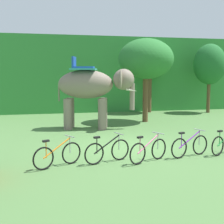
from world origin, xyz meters
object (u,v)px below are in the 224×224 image
object	(u,v)px
bike_orange	(58,155)
bike_purple	(190,146)
tree_right	(210,65)
tree_far_right	(146,59)
bike_black	(107,151)
elephant	(92,87)
tree_center_right	(150,61)
bike_pink	(149,150)

from	to	relation	value
bike_orange	bike_purple	world-z (taller)	same
tree_right	bike_purple	size ratio (longest dim) A/B	3.12
tree_far_right	tree_right	bearing A→B (deg)	28.38
bike_black	bike_orange	bearing A→B (deg)	-174.90
elephant	bike_orange	size ratio (longest dim) A/B	2.77
tree_center_right	tree_right	size ratio (longest dim) A/B	0.98
bike_purple	bike_black	bearing A→B (deg)	-178.45
elephant	bike_pink	size ratio (longest dim) A/B	2.75
tree_center_right	bike_purple	size ratio (longest dim) A/B	3.05
bike_orange	bike_pink	distance (m)	2.93
tree_center_right	bike_orange	size ratio (longest dim) A/B	3.27
bike_black	tree_right	bearing A→B (deg)	48.36
tree_center_right	bike_pink	world-z (taller)	tree_center_right
tree_right	bike_black	size ratio (longest dim) A/B	3.16
elephant	bike_black	size ratio (longest dim) A/B	2.62
bike_black	bike_purple	xyz separation A→B (m)	(2.95, 0.08, 0.00)
tree_right	tree_far_right	bearing A→B (deg)	-151.62
tree_right	elephant	xyz separation A→B (m)	(-9.64, -4.95, -1.39)
bike_pink	elephant	bearing A→B (deg)	96.51
bike_pink	tree_far_right	bearing A→B (deg)	71.86
bike_black	bike_pink	distance (m)	1.35
tree_far_right	bike_pink	bearing A→B (deg)	-108.14
elephant	bike_orange	xyz separation A→B (m)	(-2.16, -6.66, -1.82)
bike_black	elephant	bearing A→B (deg)	85.15
tree_far_right	bike_orange	world-z (taller)	tree_far_right
tree_center_right	elephant	distance (m)	8.36
bike_orange	bike_purple	distance (m)	4.56
tree_right	bike_pink	xyz separation A→B (m)	(-8.87, -11.70, -3.21)
bike_orange	bike_purple	bearing A→B (deg)	2.80
bike_orange	tree_right	bearing A→B (deg)	44.54
bike_black	tree_center_right	bearing A→B (deg)	64.93
tree_right	bike_purple	xyz separation A→B (m)	(-7.24, -11.39, -3.21)
tree_far_right	bike_black	world-z (taller)	tree_far_right
tree_center_right	bike_pink	bearing A→B (deg)	-109.64
tree_far_right	tree_right	xyz separation A→B (m)	(6.12, 3.30, -0.16)
tree_center_right	bike_pink	xyz separation A→B (m)	(-4.61, -12.93, -3.49)
bike_orange	bike_black	world-z (taller)	same
tree_right	elephant	bearing A→B (deg)	-152.83
tree_far_right	bike_black	size ratio (longest dim) A/B	3.08
elephant	bike_pink	bearing A→B (deg)	-83.49
bike_orange	tree_center_right	bearing A→B (deg)	59.57
bike_pink	bike_black	bearing A→B (deg)	169.75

